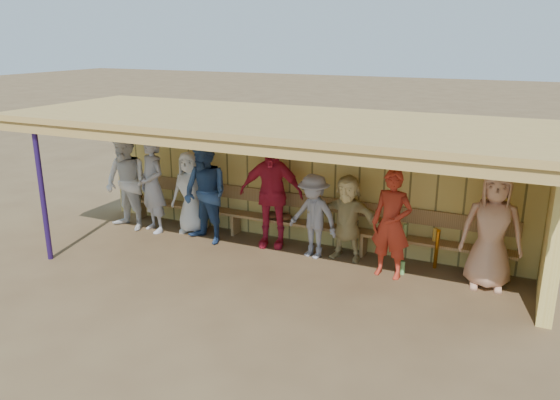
# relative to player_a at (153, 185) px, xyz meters

# --- Properties ---
(ground) EXTENTS (90.00, 90.00, 0.00)m
(ground) POSITION_rel_player_a_xyz_m (2.83, -0.54, -0.95)
(ground) COLOR brown
(ground) RESTS_ON ground
(player_a) EXTENTS (0.81, 0.70, 1.89)m
(player_a) POSITION_rel_player_a_xyz_m (0.00, 0.00, 0.00)
(player_a) COLOR #9C9CA5
(player_a) RESTS_ON ground
(player_b) EXTENTS (0.84, 0.59, 1.63)m
(player_b) POSITION_rel_player_a_xyz_m (0.71, 0.27, -0.13)
(player_b) COLOR white
(player_b) RESTS_ON ground
(player_c) EXTENTS (1.09, 0.95, 1.90)m
(player_c) POSITION_rel_player_a_xyz_m (1.26, -0.07, 0.00)
(player_c) COLOR #2D4B7C
(player_c) RESTS_ON ground
(player_d) EXTENTS (1.24, 0.72, 1.98)m
(player_d) POSITION_rel_player_a_xyz_m (2.44, 0.27, 0.05)
(player_d) COLOR red
(player_d) RESTS_ON ground
(player_e) EXTENTS (1.07, 0.77, 1.49)m
(player_e) POSITION_rel_player_a_xyz_m (3.33, 0.09, -0.20)
(player_e) COLOR gray
(player_e) RESTS_ON ground
(player_f) EXTENTS (1.41, 0.51, 1.50)m
(player_f) POSITION_rel_player_a_xyz_m (3.88, 0.27, -0.20)
(player_f) COLOR #D3BB77
(player_f) RESTS_ON ground
(player_g) EXTENTS (0.69, 0.49, 1.76)m
(player_g) POSITION_rel_player_a_xyz_m (4.74, -0.13, -0.06)
(player_g) COLOR #AE2E1B
(player_g) RESTS_ON ground
(player_h) EXTENTS (0.97, 0.69, 1.86)m
(player_h) POSITION_rel_player_a_xyz_m (6.21, 0.11, -0.02)
(player_h) COLOR tan
(player_h) RESTS_ON ground
(player_extra) EXTENTS (1.05, 0.88, 1.90)m
(player_extra) POSITION_rel_player_a_xyz_m (-0.55, -0.11, 0.01)
(player_extra) COLOR silver
(player_extra) RESTS_ON ground
(dugout_structure) EXTENTS (8.80, 3.20, 2.50)m
(dugout_structure) POSITION_rel_player_a_xyz_m (3.22, 0.15, 0.75)
(dugout_structure) COLOR #DABD5D
(dugout_structure) RESTS_ON ground
(bench) EXTENTS (7.60, 0.34, 0.93)m
(bench) POSITION_rel_player_a_xyz_m (2.83, 0.58, -0.42)
(bench) COLOR #9D7643
(bench) RESTS_ON ground
(dugout_equipment) EXTENTS (7.49, 0.62, 0.80)m
(dugout_equipment) POSITION_rel_player_a_xyz_m (2.15, 0.45, -0.46)
(dugout_equipment) COLOR orange
(dugout_equipment) RESTS_ON ground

